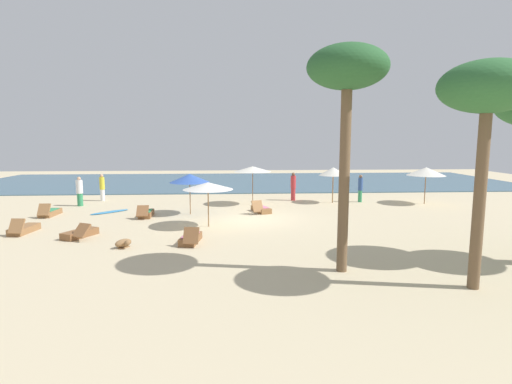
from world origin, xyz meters
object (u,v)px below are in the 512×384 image
Objects in this scene: lounger_4 at (80,233)px; person_3 at (80,191)px; umbrella_2 at (208,186)px; umbrella_4 at (333,171)px; person_2 at (360,188)px; lounger_0 at (191,238)px; lounger_5 at (23,229)px; dog at (124,243)px; palm_1 at (347,75)px; umbrella_1 at (253,169)px; lounger_3 at (146,213)px; umbrella_0 at (190,178)px; palm_3 at (488,93)px; lounger_2 at (50,212)px; surfboard at (110,212)px; person_1 at (102,187)px; lounger_1 at (261,209)px; umbrella_3 at (426,171)px; person_0 at (293,186)px.

person_3 reaches higher than lounger_4.
umbrella_2 is 9.69m from umbrella_4.
person_2 is 0.99× the size of person_3.
lounger_0 is 4.74m from lounger_4.
dog is at bearing -28.05° from lounger_5.
palm_1 is (4.94, -3.55, 5.63)m from lounger_0.
umbrella_2 is 11.28m from person_2.
umbrella_1 reaches higher than lounger_0.
lounger_3 is at bearing -162.14° from person_2.
umbrella_0 is 14.45m from palm_3.
umbrella_1 is at bearing 40.06° from umbrella_0.
umbrella_4 is 16.18m from lounger_2.
lounger_4 is at bearing 153.80° from palm_1.
lounger_5 is 0.90× the size of surfboard.
umbrella_1 is at bearing 110.72° from palm_3.
lounger_4 is at bearing -77.53° from person_1.
lounger_2 is (-11.05, -0.34, -0.00)m from lounger_1.
surfboard is (-5.58, 3.80, -1.84)m from umbrella_2.
person_3 reaches higher than dog.
palm_1 is at bearing -45.45° from surfboard.
umbrella_3 is 1.26× the size of person_0.
palm_3 is (8.74, -11.04, 3.24)m from umbrella_0.
person_2 is at bearing -4.95° from person_1.
palm_3 is (15.41, -7.20, 5.00)m from lounger_5.
umbrella_1 reaches higher than person_0.
lounger_1 reaches higher than surfboard.
palm_3 reaches higher than umbrella_2.
person_3 is (0.45, 3.00, 0.70)m from lounger_2.
umbrella_3 reaches higher than lounger_2.
lounger_5 is at bearing -88.78° from person_3.
umbrella_2 is at bearing -20.01° from lounger_2.
lounger_3 is 13.15m from person_2.
person_2 reaches higher than lounger_5.
dog is (0.44, -5.89, 0.00)m from lounger_3.
umbrella_4 reaches higher than lounger_1.
palm_1 is at bearing -26.20° from lounger_4.
umbrella_0 is 3.14× the size of dog.
umbrella_0 is 6.17m from lounger_0.
lounger_5 is at bearing 164.28° from lounger_0.
person_0 is at bearing 56.00° from umbrella_2.
person_2 is at bearing 44.07° from lounger_0.
lounger_0 is at bearing -52.60° from surfboard.
person_3 is (-10.28, 0.08, -1.29)m from umbrella_1.
umbrella_0 is 7.90m from lounger_5.
dog is at bearing -129.29° from lounger_1.
surfboard is at bearing -43.50° from person_3.
surfboard is (-10.00, 10.15, -5.77)m from palm_1.
lounger_4 is 0.99× the size of person_0.
umbrella_2 reaches higher than person_1.
person_1 is at bearing 173.67° from umbrella_4.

